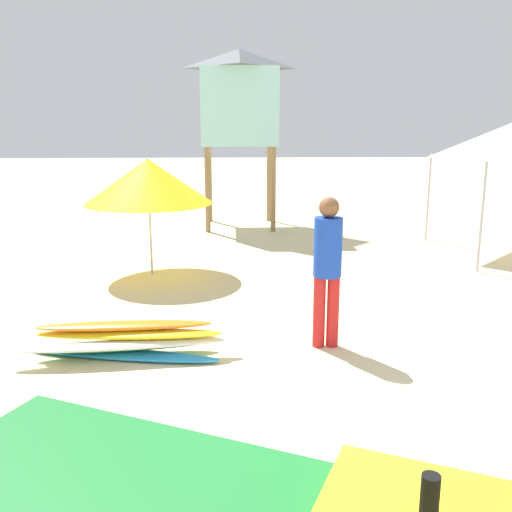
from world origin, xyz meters
TOP-DOWN VIEW (x-y plane):
  - ground at (0.00, 0.00)m, footprint 80.00×80.00m
  - surfboard_pile at (-1.94, 2.56)m, footprint 2.44×0.73m
  - lifeguard_near_left at (0.33, 2.81)m, footprint 0.32×0.32m
  - lifeguard_tower at (-0.53, 10.81)m, footprint 1.98×1.98m
  - beach_umbrella_left at (-2.13, 6.16)m, footprint 2.14×2.14m

SIDE VIEW (x-z plane):
  - ground at x=0.00m, z-range 0.00..0.00m
  - surfboard_pile at x=-1.94m, z-range -0.01..0.39m
  - lifeguard_near_left at x=0.33m, z-range 0.14..1.89m
  - beach_umbrella_left at x=-2.13m, z-range 0.61..2.59m
  - lifeguard_tower at x=-0.53m, z-range 1.01..5.28m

